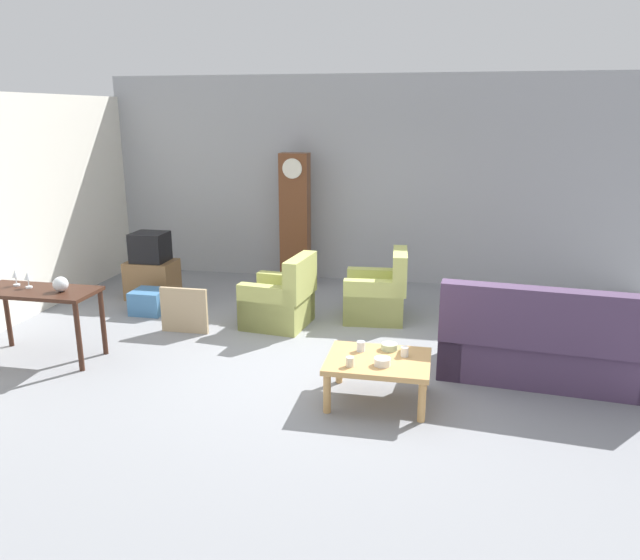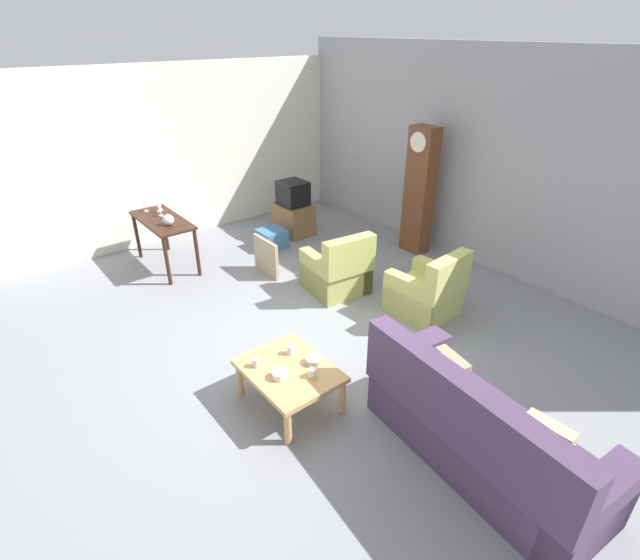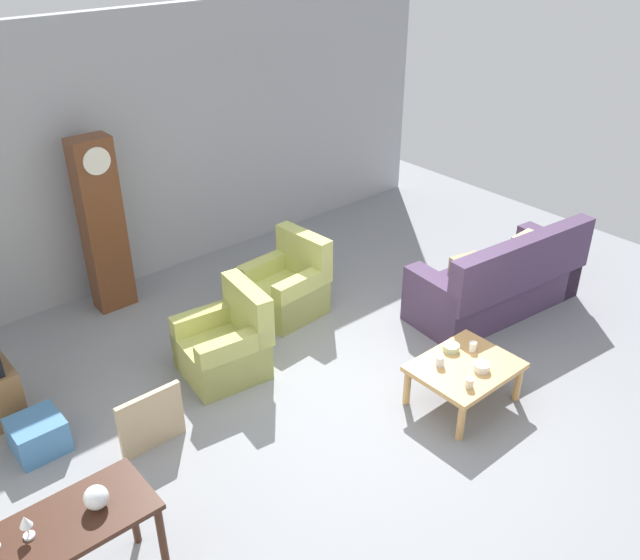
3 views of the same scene
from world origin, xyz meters
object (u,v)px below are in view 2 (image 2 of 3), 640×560
(console_table_dark, at_px, (163,226))
(grandfather_clock, at_px, (420,191))
(coffee_table_wood, at_px, (289,374))
(storage_box_blue, at_px, (272,239))
(tv_crt, at_px, (293,193))
(tv_stand_cabinet, at_px, (294,219))
(bowl_white_stacked, at_px, (280,375))
(couch_floral, at_px, (479,433))
(armchair_olive_far, at_px, (427,294))
(glass_dome_cloche, at_px, (168,220))
(cup_blue_rimmed, at_px, (291,350))
(wine_glass_short, at_px, (160,209))
(armchair_olive_near, at_px, (338,272))
(bowl_shallow_green, at_px, (314,360))
(cup_cream_tall, at_px, (256,363))
(wine_glass_mid, at_px, (158,205))
(wine_glass_tall, at_px, (145,205))
(framed_picture_leaning, at_px, (266,257))
(cup_white_porcelain, at_px, (313,373))

(console_table_dark, height_order, grandfather_clock, grandfather_clock)
(coffee_table_wood, distance_m, storage_box_blue, 3.88)
(grandfather_clock, xyz_separation_m, tv_crt, (-1.87, -1.17, -0.27))
(coffee_table_wood, xyz_separation_m, tv_stand_cabinet, (-3.60, 2.65, -0.09))
(bowl_white_stacked, bearing_deg, tv_stand_cabinet, 142.60)
(couch_floral, relative_size, armchair_olive_far, 2.37)
(tv_stand_cabinet, xyz_separation_m, glass_dome_cloche, (0.16, -2.36, 0.60))
(tv_stand_cabinet, distance_m, cup_blue_rimmed, 4.23)
(storage_box_blue, distance_m, wine_glass_short, 1.88)
(armchair_olive_near, xyz_separation_m, armchair_olive_far, (1.19, 0.51, 0.00))
(bowl_shallow_green, distance_m, wine_glass_short, 3.97)
(tv_stand_cabinet, bearing_deg, coffee_table_wood, -36.33)
(coffee_table_wood, bearing_deg, couch_floral, 26.61)
(coffee_table_wood, bearing_deg, bowl_white_stacked, -70.56)
(console_table_dark, xyz_separation_m, glass_dome_cloche, (0.31, -0.01, 0.20))
(armchair_olive_far, distance_m, bowl_shallow_green, 2.16)
(grandfather_clock, xyz_separation_m, cup_cream_tall, (1.50, -4.05, -0.56))
(grandfather_clock, distance_m, tv_crt, 2.23)
(tv_crt, xyz_separation_m, bowl_shallow_green, (3.68, -2.41, -0.30))
(armchair_olive_near, height_order, wine_glass_mid, wine_glass_mid)
(couch_floral, relative_size, bowl_white_stacked, 14.34)
(console_table_dark, height_order, wine_glass_tall, wine_glass_tall)
(console_table_dark, distance_m, wine_glass_tall, 0.52)
(tv_stand_cabinet, relative_size, tv_crt, 1.42)
(tv_crt, bearing_deg, armchair_olive_far, -4.72)
(armchair_olive_far, xyz_separation_m, tv_stand_cabinet, (-3.34, 0.28, -0.03))
(tv_crt, distance_m, storage_box_blue, 0.94)
(armchair_olive_near, relative_size, bowl_shallow_green, 5.70)
(couch_floral, relative_size, armchair_olive_near, 2.37)
(couch_floral, distance_m, grandfather_clock, 4.55)
(framed_picture_leaning, bearing_deg, console_table_dark, -138.37)
(armchair_olive_near, relative_size, cup_blue_rimmed, 9.50)
(tv_stand_cabinet, xyz_separation_m, wine_glass_short, (-0.26, -2.31, 0.63))
(armchair_olive_near, xyz_separation_m, cup_white_porcelain, (1.68, -1.75, 0.17))
(armchair_olive_near, xyz_separation_m, console_table_dark, (-2.30, -1.56, 0.37))
(storage_box_blue, relative_size, cup_cream_tall, 4.82)
(couch_floral, bearing_deg, tv_crt, 160.59)
(grandfather_clock, distance_m, cup_white_porcelain, 4.24)
(storage_box_blue, relative_size, bowl_shallow_green, 2.67)
(bowl_white_stacked, distance_m, wine_glass_tall, 4.30)
(storage_box_blue, height_order, glass_dome_cloche, glass_dome_cloche)
(cup_blue_rimmed, relative_size, wine_glass_mid, 0.54)
(framed_picture_leaning, distance_m, wine_glass_short, 1.79)
(coffee_table_wood, distance_m, tv_stand_cabinet, 4.47)
(cup_white_porcelain, bearing_deg, tv_crt, 146.48)
(tv_crt, xyz_separation_m, cup_blue_rimmed, (3.42, -2.49, -0.29))
(wine_glass_mid, bearing_deg, console_table_dark, -16.30)
(tv_crt, xyz_separation_m, bowl_white_stacked, (3.65, -2.79, -0.30))
(coffee_table_wood, relative_size, console_table_dark, 0.74)
(bowl_shallow_green, bearing_deg, tv_crt, 146.84)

